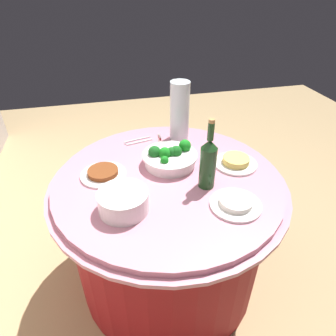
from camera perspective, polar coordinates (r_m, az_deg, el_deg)
The scene contains 11 objects.
ground_plane at distance 1.96m, azimuth 0.00°, elevation -19.52°, with size 6.00×6.00×0.00m, color tan.
buffet_table at distance 1.67m, azimuth 0.00°, elevation -11.86°, with size 1.16×1.16×0.74m.
broccoli_bowl at distance 1.50m, azimuth 0.36°, elevation 2.08°, with size 0.28×0.28×0.11m.
plate_stack at distance 1.23m, azimuth -8.64°, elevation -6.39°, with size 0.21×0.21×0.09m.
wine_bottle at distance 1.31m, azimuth 7.77°, elevation 1.12°, with size 0.07×0.07×0.34m.
decorative_fruit_vase at distance 1.70m, azimuth 2.24°, elevation 10.23°, with size 0.11×0.11×0.34m.
serving_tongs at distance 1.74m, azimuth -5.99°, elevation 5.22°, with size 0.08×0.17×0.01m.
food_plate_rice at distance 1.29m, azimuth 12.96°, elevation -6.68°, with size 0.22×0.22×0.04m.
food_plate_noodles at distance 1.55m, azimuth 12.97°, elevation 1.18°, with size 0.22×0.22×0.04m.
food_plate_stir_fry at distance 1.46m, azimuth -12.45°, elevation -1.01°, with size 0.22×0.22×0.03m.
label_placard_front at distance 1.69m, azimuth -1.65°, elevation 5.53°, with size 0.05×0.01×0.05m.
Camera 1 is at (-1.13, 0.27, 1.58)m, focal length 31.48 mm.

